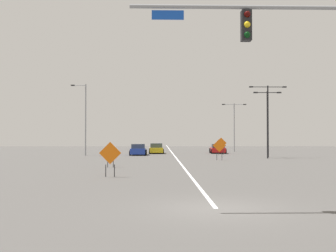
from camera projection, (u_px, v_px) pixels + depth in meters
ground at (216, 209)px, 13.55m from camera, size 150.76×150.76×0.00m
road_centre_stripe at (172, 153)px, 55.41m from camera, size 0.16×83.76×0.01m
street_lamp_near_left at (267, 118)px, 42.75m from camera, size 2.99×0.24×7.20m
street_lamp_far_right at (85, 116)px, 48.77m from camera, size 1.89×0.24×8.73m
street_lamp_near_right at (268, 114)px, 45.12m from camera, size 4.24×0.24×8.09m
street_lamp_far_left at (234, 123)px, 59.86m from camera, size 3.66×0.24×7.24m
construction_sign_median_near at (221, 144)px, 50.65m from camera, size 1.40×0.14×2.18m
construction_sign_right_shoulder at (111, 154)px, 30.90m from camera, size 1.13×0.18×1.72m
construction_sign_left_lane at (219, 147)px, 39.88m from camera, size 1.31×0.17×2.11m
construction_sign_median_far at (110, 155)px, 23.81m from camera, size 1.33×0.10×2.09m
car_blue_far at (138, 150)px, 49.82m from camera, size 2.05×3.91×1.39m
car_yellow_distant at (156, 149)px, 54.38m from camera, size 2.05×4.06×1.37m
car_red_near at (218, 149)px, 54.80m from camera, size 2.29×4.14×1.29m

